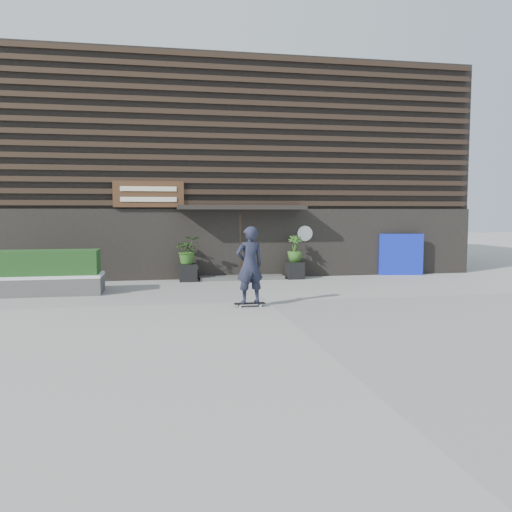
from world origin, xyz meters
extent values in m
plane|color=#989690|center=(0.00, 0.00, 0.00)|extent=(80.00, 80.00, 0.00)
cube|color=#494946|center=(0.00, 4.60, 0.06)|extent=(3.00, 0.80, 0.12)
cube|color=black|center=(-1.90, 4.40, 0.30)|extent=(0.60, 0.60, 0.60)
imported|color=#2D591E|center=(-1.90, 4.40, 1.08)|extent=(0.86, 0.75, 0.96)
cube|color=black|center=(1.90, 4.40, 0.30)|extent=(0.60, 0.60, 0.60)
imported|color=#2D591E|center=(1.90, 4.40, 1.08)|extent=(0.54, 0.54, 0.96)
cube|color=#474745|center=(-6.27, 2.34, 0.25)|extent=(3.50, 1.20, 0.50)
cube|color=white|center=(-6.27, 2.34, 0.54)|extent=(3.50, 1.20, 0.08)
cube|color=#183D16|center=(-6.27, 2.34, 0.93)|extent=(3.30, 1.00, 0.70)
cube|color=#0D1EB5|center=(6.13, 4.70, 0.78)|extent=(1.66, 0.37, 1.56)
cube|color=black|center=(0.00, 10.00, 4.00)|extent=(18.00, 10.00, 8.00)
cube|color=black|center=(0.00, 4.94, 1.25)|extent=(18.00, 0.12, 2.50)
cube|color=#38281E|center=(0.00, 4.88, 2.70)|extent=(17.60, 0.08, 0.18)
cube|color=#38281E|center=(0.00, 4.88, 3.09)|extent=(17.60, 0.08, 0.18)
cube|color=#38281E|center=(0.00, 4.88, 3.48)|extent=(17.60, 0.08, 0.18)
cube|color=#38281E|center=(0.00, 4.88, 3.88)|extent=(17.60, 0.08, 0.18)
cube|color=#38281E|center=(0.00, 4.88, 4.27)|extent=(17.60, 0.08, 0.18)
cube|color=#38281E|center=(0.00, 4.88, 4.66)|extent=(17.60, 0.08, 0.18)
cube|color=#38281E|center=(0.00, 4.88, 5.05)|extent=(17.60, 0.08, 0.18)
cube|color=#38281E|center=(0.00, 4.88, 5.45)|extent=(17.60, 0.08, 0.18)
cube|color=#38281E|center=(0.00, 4.88, 5.84)|extent=(17.60, 0.08, 0.18)
cube|color=#38281E|center=(0.00, 4.88, 6.23)|extent=(17.60, 0.08, 0.18)
cube|color=#38281E|center=(0.00, 4.88, 6.62)|extent=(17.60, 0.08, 0.18)
cube|color=#38281E|center=(0.00, 4.88, 7.02)|extent=(17.60, 0.08, 0.18)
cube|color=#38281E|center=(0.00, 4.88, 7.41)|extent=(17.60, 0.08, 0.18)
cube|color=#38281E|center=(0.00, 4.88, 7.80)|extent=(17.60, 0.08, 0.18)
cube|color=black|center=(0.00, 4.50, 2.55)|extent=(4.50, 1.00, 0.15)
cube|color=black|center=(0.00, 5.10, 1.15)|extent=(2.40, 0.30, 2.30)
cube|color=#38281E|center=(0.00, 4.92, 1.15)|extent=(0.06, 0.10, 2.30)
cube|color=#472B19|center=(-3.20, 4.80, 3.00)|extent=(2.40, 0.10, 0.90)
cube|color=beige|center=(-3.20, 4.73, 3.18)|extent=(1.90, 0.02, 0.16)
cube|color=beige|center=(-3.20, 4.73, 2.82)|extent=(1.90, 0.02, 0.16)
cylinder|color=white|center=(2.40, 4.86, 1.60)|extent=(0.56, 0.03, 0.56)
cube|color=black|center=(-0.60, -0.68, 0.09)|extent=(0.78, 0.20, 0.02)
cylinder|color=#A7A7A3|center=(-0.86, -0.78, 0.03)|extent=(0.06, 0.03, 0.06)
cylinder|color=#B7B7B2|center=(-0.86, -0.58, 0.03)|extent=(0.06, 0.03, 0.06)
cylinder|color=#A7A8A3|center=(-0.34, -0.78, 0.03)|extent=(0.06, 0.03, 0.06)
cylinder|color=#AEAEA9|center=(-0.34, -0.58, 0.03)|extent=(0.06, 0.03, 0.06)
imported|color=black|center=(-0.60, -0.68, 1.07)|extent=(0.79, 0.59, 1.94)
camera|label=1|loc=(-2.74, -13.33, 2.41)|focal=36.00mm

